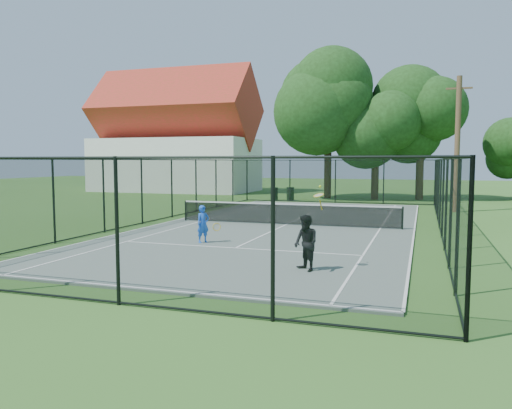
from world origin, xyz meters
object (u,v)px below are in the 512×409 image
(tennis_net, at_px, (286,213))
(utility_pole, at_px, (457,144))
(trash_bin_left, at_px, (274,194))
(trash_bin_right, at_px, (290,194))
(player_blue, at_px, (203,224))
(player_black, at_px, (306,243))

(tennis_net, distance_m, utility_pole, 12.20)
(trash_bin_left, relative_size, trash_bin_right, 0.97)
(trash_bin_right, height_order, player_blue, player_blue)
(player_black, bearing_deg, utility_pole, 75.64)
(trash_bin_left, distance_m, utility_pole, 13.53)
(tennis_net, xyz_separation_m, player_blue, (-1.46, -5.71, 0.13))
(trash_bin_right, height_order, utility_pole, utility_pole)
(trash_bin_right, relative_size, utility_pole, 0.13)
(utility_pole, bearing_deg, player_black, -104.36)
(player_black, bearing_deg, trash_bin_right, 105.61)
(tennis_net, height_order, player_black, player_black)
(player_blue, bearing_deg, tennis_net, 75.64)
(trash_bin_right, xyz_separation_m, player_blue, (2.01, -19.72, 0.22))
(trash_bin_right, height_order, player_black, player_black)
(trash_bin_left, height_order, player_blue, player_blue)
(player_blue, height_order, player_black, player_black)
(trash_bin_right, xyz_separation_m, player_black, (6.42, -22.98, 0.30))
(utility_pole, relative_size, player_blue, 5.85)
(utility_pole, xyz_separation_m, player_black, (-4.60, -17.97, -3.09))
(utility_pole, bearing_deg, player_blue, -121.47)
(tennis_net, bearing_deg, trash_bin_right, 103.93)
(trash_bin_right, bearing_deg, player_black, -74.39)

